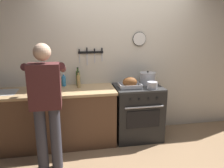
# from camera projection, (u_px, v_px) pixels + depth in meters

# --- Properties ---
(wall_back) EXTENTS (6.00, 0.13, 2.60)m
(wall_back) POSITION_uv_depth(u_px,v_px,m) (120.00, 59.00, 3.83)
(wall_back) COLOR beige
(wall_back) RESTS_ON ground
(counter_block) EXTENTS (2.03, 0.65, 0.90)m
(counter_block) POSITION_uv_depth(u_px,v_px,m) (50.00, 118.00, 3.49)
(counter_block) COLOR brown
(counter_block) RESTS_ON ground
(stove) EXTENTS (0.76, 0.67, 0.90)m
(stove) POSITION_uv_depth(u_px,v_px,m) (137.00, 112.00, 3.74)
(stove) COLOR black
(stove) RESTS_ON ground
(person_cook) EXTENTS (0.51, 0.63, 1.66)m
(person_cook) POSITION_uv_depth(u_px,v_px,m) (46.00, 100.00, 2.76)
(person_cook) COLOR #383842
(person_cook) RESTS_ON ground
(roasting_pan) EXTENTS (0.35, 0.26, 0.17)m
(roasting_pan) POSITION_uv_depth(u_px,v_px,m) (130.00, 83.00, 3.52)
(roasting_pan) COLOR #B7B7BC
(roasting_pan) RESTS_ON stove
(stock_pot) EXTENTS (0.26, 0.26, 0.23)m
(stock_pot) POSITION_uv_depth(u_px,v_px,m) (148.00, 78.00, 3.73)
(stock_pot) COLOR #B7B7BC
(stock_pot) RESTS_ON stove
(saucepan) EXTENTS (0.16, 0.16, 0.11)m
(saucepan) POSITION_uv_depth(u_px,v_px,m) (152.00, 85.00, 3.47)
(saucepan) COLOR #B7B7BC
(saucepan) RESTS_ON stove
(cutting_board) EXTENTS (0.36, 0.24, 0.02)m
(cutting_board) POSITION_uv_depth(u_px,v_px,m) (47.00, 90.00, 3.35)
(cutting_board) COLOR tan
(cutting_board) RESTS_ON counter_block
(bottle_vinegar) EXTENTS (0.06, 0.06, 0.26)m
(bottle_vinegar) POSITION_uv_depth(u_px,v_px,m) (79.00, 81.00, 3.51)
(bottle_vinegar) COLOR #997F4C
(bottle_vinegar) RESTS_ON counter_block
(bottle_olive_oil) EXTENTS (0.06, 0.06, 0.30)m
(bottle_olive_oil) POSITION_uv_depth(u_px,v_px,m) (78.00, 78.00, 3.65)
(bottle_olive_oil) COLOR #385623
(bottle_olive_oil) RESTS_ON counter_block
(bottle_hot_sauce) EXTENTS (0.05, 0.05, 0.16)m
(bottle_hot_sauce) POSITION_uv_depth(u_px,v_px,m) (43.00, 83.00, 3.55)
(bottle_hot_sauce) COLOR red
(bottle_hot_sauce) RESTS_ON counter_block
(bottle_dish_soap) EXTENTS (0.06, 0.06, 0.21)m
(bottle_dish_soap) POSITION_uv_depth(u_px,v_px,m) (64.00, 81.00, 3.62)
(bottle_dish_soap) COLOR #338CCC
(bottle_dish_soap) RESTS_ON counter_block
(bottle_wine_red) EXTENTS (0.08, 0.08, 0.30)m
(bottle_wine_red) POSITION_uv_depth(u_px,v_px,m) (54.00, 81.00, 3.43)
(bottle_wine_red) COLOR #47141E
(bottle_wine_red) RESTS_ON counter_block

